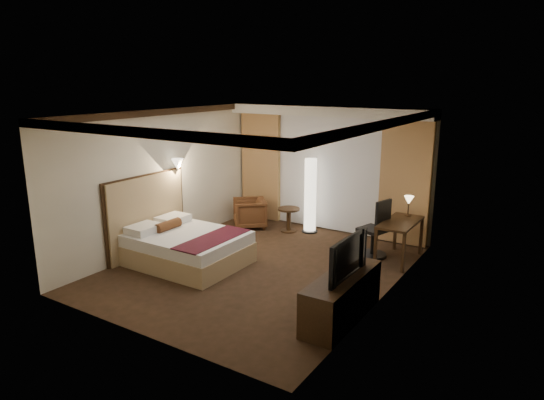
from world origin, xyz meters
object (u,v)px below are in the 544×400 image
Objects in this scene: desk at (399,241)px; bed at (188,248)px; armchair at (250,212)px; side_table at (289,220)px; dresser at (342,297)px; floor_lamp at (310,196)px; television at (341,254)px; office_chair at (373,228)px.

bed is at bearing -145.43° from desk.
side_table is (0.90, 0.20, -0.09)m from armchair.
dresser is (2.64, -3.04, 0.06)m from side_table.
desk is (3.49, -0.23, 0.02)m from armchair.
armchair is 4.54m from dresser.
armchair is 0.61× the size of desk.
desk is at bearing -16.49° from floor_lamp.
floor_lamp is 1.52× the size of television.
television is at bearing -7.65° from bed.
television is at bearing 180.00° from dresser.
dresser reaches higher than side_table.
armchair is 0.93m from side_table.
desk is 0.71× the size of dresser.
desk is at bearing 91.10° from dresser.
armchair is 1.44m from floor_lamp.
floor_lamp reaches higher than dresser.
armchair is at bearing 52.23° from television.
television is at bearing -49.34° from side_table.
armchair is 3.02m from office_chair.
side_table is at bearing -152.05° from floor_lamp.
floor_lamp is 3.98m from dresser.
bed reaches higher than side_table.
bed is 3.84m from desk.
television is (0.02, -2.60, 0.57)m from desk.
side_table is at bearing 61.57° from armchair.
television reaches higher than dresser.
desk is (2.59, -0.43, 0.11)m from side_table.
office_chair is (3.00, -0.28, 0.21)m from armchair.
dresser is (3.54, -2.84, -0.04)m from armchair.
armchair is 0.44× the size of floor_lamp.
office_chair is 0.68× the size of dresser.
television is (-0.03, 0.00, 0.63)m from dresser.
bed is 1.21× the size of floor_lamp.
floor_lamp is (1.31, 0.41, 0.46)m from armchair.
armchair is (-0.33, 2.41, 0.07)m from bed.
dresser is at bearing -88.90° from desk.
floor_lamp is 1.39× the size of desk.
bed is at bearing -109.04° from floor_lamp.
armchair is 0.43× the size of dresser.
television is at bearing -55.85° from floor_lamp.
office_chair reaches higher than bed.
television reaches higher than armchair.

